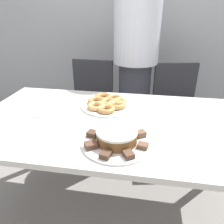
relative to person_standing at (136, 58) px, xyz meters
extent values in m
plane|color=gray|center=(-0.07, -0.91, -0.90)|extent=(12.00, 12.00, 0.00)
cube|color=#A8AAAD|center=(-0.07, 0.63, 0.40)|extent=(8.00, 0.05, 2.60)
cube|color=silver|center=(-0.07, -0.91, -0.19)|extent=(1.57, 0.88, 0.03)
cylinder|color=silver|center=(-0.80, -0.53, -0.55)|extent=(0.06, 0.06, 0.70)
cylinder|color=silver|center=(0.66, -0.53, -0.55)|extent=(0.06, 0.06, 0.70)
cylinder|color=#383842|center=(0.00, 0.00, -0.47)|extent=(0.30, 0.30, 0.86)
cylinder|color=silver|center=(0.00, 0.00, 0.29)|extent=(0.40, 0.40, 0.68)
cylinder|color=black|center=(-0.42, -0.19, -0.89)|extent=(0.44, 0.44, 0.01)
cylinder|color=#262626|center=(-0.42, -0.19, -0.69)|extent=(0.06, 0.06, 0.39)
cube|color=#2D2D33|center=(-0.42, -0.19, -0.48)|extent=(0.45, 0.45, 0.04)
cube|color=#2D2D33|center=(-0.41, 0.02, -0.25)|extent=(0.40, 0.04, 0.42)
cylinder|color=black|center=(0.42, -0.19, -0.89)|extent=(0.44, 0.44, 0.01)
cylinder|color=#262626|center=(0.42, -0.19, -0.69)|extent=(0.06, 0.06, 0.39)
cube|color=#2D2D33|center=(0.42, -0.19, -0.48)|extent=(0.52, 0.52, 0.04)
cube|color=#2D2D33|center=(0.37, 0.01, -0.25)|extent=(0.39, 0.11, 0.42)
cylinder|color=white|center=(0.00, -1.15, -0.17)|extent=(0.34, 0.34, 0.01)
cylinder|color=white|center=(-0.12, -0.72, -0.17)|extent=(0.36, 0.36, 0.01)
cylinder|color=brown|center=(0.00, -1.15, -0.14)|extent=(0.19, 0.19, 0.05)
cylinder|color=white|center=(0.00, -1.15, -0.10)|extent=(0.19, 0.19, 0.01)
cube|color=#513828|center=(-0.13, -1.12, -0.15)|extent=(0.06, 0.05, 0.03)
cube|color=brown|center=(-0.11, -1.21, -0.15)|extent=(0.07, 0.07, 0.03)
cube|color=#513828|center=(-0.03, -1.27, -0.15)|extent=(0.05, 0.06, 0.02)
cube|color=brown|center=(0.06, -1.25, -0.15)|extent=(0.06, 0.06, 0.02)
cube|color=brown|center=(0.12, -1.17, -0.15)|extent=(0.05, 0.05, 0.02)
cube|color=brown|center=(0.10, -1.08, -0.15)|extent=(0.06, 0.06, 0.03)
cube|color=brown|center=(0.03, -1.02, -0.15)|extent=(0.05, 0.05, 0.03)
cube|color=brown|center=(-0.07, -1.04, -0.15)|extent=(0.06, 0.06, 0.02)
torus|color=tan|center=(-0.12, -0.72, -0.15)|extent=(0.10, 0.10, 0.03)
torus|color=#C68447|center=(-0.20, -0.71, -0.15)|extent=(0.12, 0.12, 0.03)
torus|color=#E5AD66|center=(-0.18, -0.79, -0.15)|extent=(0.11, 0.11, 0.03)
torus|color=#D18E4C|center=(-0.12, -0.82, -0.15)|extent=(0.11, 0.11, 0.03)
torus|color=#D18E4C|center=(-0.06, -0.75, -0.15)|extent=(0.12, 0.12, 0.03)
torus|color=tan|center=(-0.05, -0.70, -0.15)|extent=(0.10, 0.10, 0.03)
torus|color=#C68447|center=(-0.09, -0.66, -0.14)|extent=(0.11, 0.11, 0.03)
torus|color=#C68447|center=(-0.17, -0.63, -0.15)|extent=(0.12, 0.12, 0.03)
cube|color=white|center=(-0.50, -0.91, -0.17)|extent=(0.13, 0.11, 0.01)
camera|label=1|loc=(0.12, -2.00, 0.41)|focal=35.00mm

